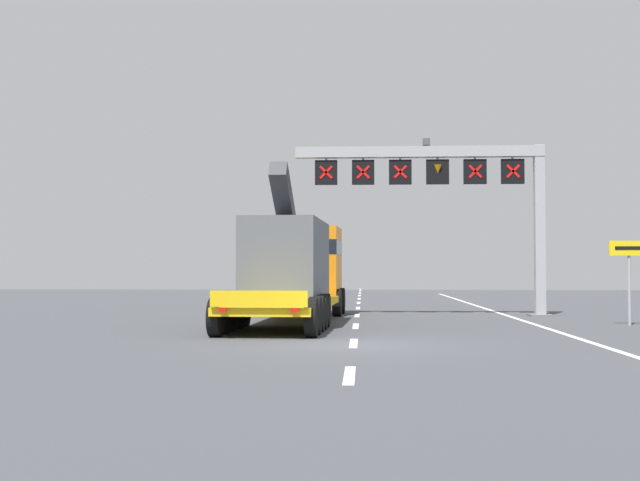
{
  "coord_description": "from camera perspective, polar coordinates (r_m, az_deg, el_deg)",
  "views": [
    {
      "loc": [
        0.32,
        -20.9,
        1.9
      ],
      "look_at": [
        -1.24,
        9.35,
        2.95
      ],
      "focal_mm": 46.67,
      "sensor_mm": 36.0,
      "label": 1
    }
  ],
  "objects": [
    {
      "name": "exit_sign_yellow",
      "position": [
        29.81,
        20.45,
        -1.41
      ],
      "size": [
        1.35,
        0.15,
        2.86
      ],
      "color": "#9EA0A5",
      "rests_on": "ground"
    },
    {
      "name": "lane_markings",
      "position": [
        46.96,
        2.67,
        -4.29
      ],
      "size": [
        0.2,
        66.64,
        0.01
      ],
      "color": "silver",
      "rests_on": "ground"
    },
    {
      "name": "edge_line_right",
      "position": [
        33.48,
        13.12,
        -5.17
      ],
      "size": [
        0.2,
        63.0,
        0.01
      ],
      "primitive_type": "cube",
      "color": "silver",
      "rests_on": "ground"
    },
    {
      "name": "overhead_lane_gantry",
      "position": [
        34.32,
        8.9,
        4.17
      ],
      "size": [
        10.35,
        0.9,
        7.23
      ],
      "color": "#9EA0A5",
      "rests_on": "ground"
    },
    {
      "name": "heavy_haul_truck_yellow",
      "position": [
        30.55,
        -1.66,
        -1.81
      ],
      "size": [
        3.55,
        14.15,
        5.3
      ],
      "color": "yellow",
      "rests_on": "ground"
    },
    {
      "name": "ground",
      "position": [
        20.99,
        2.08,
        -7.17
      ],
      "size": [
        112.0,
        112.0,
        0.0
      ],
      "primitive_type": "plane",
      "color": "#424449"
    }
  ]
}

